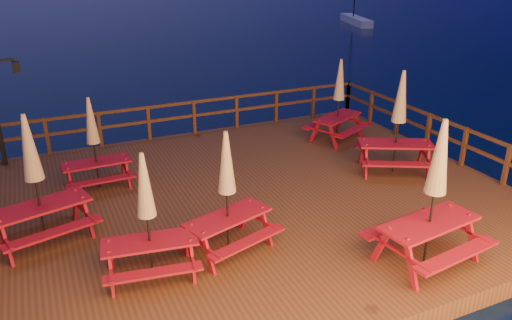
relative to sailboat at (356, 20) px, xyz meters
The scene contains 12 objects.
ground 35.20m from the sailboat, 128.65° to the right, with size 500.00×500.00×0.00m, color black.
deck 35.20m from the sailboat, 128.65° to the right, with size 12.00×10.00×0.40m, color #4E2C19.
deck_piles 35.20m from the sailboat, 128.65° to the right, with size 11.44×9.44×1.40m.
railing 33.84m from the sailboat, 130.53° to the right, with size 11.80×9.75×1.10m.
sailboat is the anchor object (origin of this frame).
picnic_table_0 30.89m from the sailboat, 125.94° to the right, with size 2.20×2.05×2.51m.
picnic_table_1 36.00m from the sailboat, 134.88° to the right, with size 1.65×1.37×2.31m.
picnic_table_2 37.68m from the sailboat, 128.58° to the right, with size 2.07×1.87×2.47m.
picnic_table_3 37.34m from the sailboat, 122.85° to the right, with size 2.17×1.86×2.82m.
picnic_table_4 33.14m from the sailboat, 123.13° to the right, with size 2.41×2.26×2.73m.
picnic_table_5 38.84m from the sailboat, 130.18° to the right, with size 1.86×1.61×2.39m.
picnic_table_6 38.47m from the sailboat, 134.08° to the right, with size 2.21×1.98×2.69m.
Camera 1 is at (-4.46, -9.83, 5.82)m, focal length 35.00 mm.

